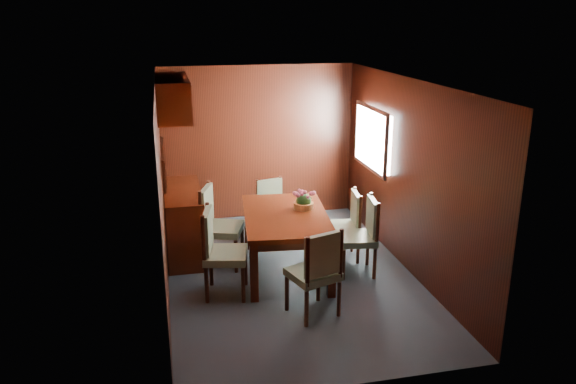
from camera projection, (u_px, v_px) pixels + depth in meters
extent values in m
plane|color=#323D44|center=(291.00, 275.00, 7.04)|extent=(4.50, 4.50, 0.00)
cube|color=black|center=(162.00, 192.00, 6.37)|extent=(0.02, 4.50, 2.40)
cube|color=black|center=(408.00, 176.00, 6.99)|extent=(0.02, 4.50, 2.40)
cube|color=black|center=(259.00, 143.00, 8.77)|extent=(3.00, 0.02, 2.40)
cube|color=black|center=(352.00, 261.00, 4.59)|extent=(3.00, 0.02, 2.40)
cube|color=black|center=(291.00, 82.00, 6.31)|extent=(3.00, 4.50, 0.02)
cube|color=white|center=(375.00, 138.00, 7.93)|extent=(0.14, 1.10, 0.80)
cube|color=#B2B2B7|center=(371.00, 138.00, 7.92)|extent=(0.04, 1.20, 0.90)
cube|color=black|center=(163.00, 163.00, 7.28)|extent=(0.03, 1.36, 0.41)
cube|color=silver|center=(165.00, 163.00, 7.28)|extent=(0.01, 1.30, 0.35)
cube|color=black|center=(172.00, 97.00, 7.05)|extent=(0.40, 1.40, 0.50)
cube|color=black|center=(184.00, 222.00, 7.58)|extent=(0.48, 1.40, 0.90)
cube|color=black|center=(254.00, 273.00, 6.31)|extent=(0.10, 0.10, 0.70)
cube|color=black|center=(332.00, 269.00, 6.41)|extent=(0.10, 0.10, 0.70)
cube|color=black|center=(248.00, 225.00, 7.73)|extent=(0.10, 0.10, 0.70)
cube|color=black|center=(311.00, 222.00, 7.83)|extent=(0.10, 0.10, 0.70)
cube|color=black|center=(286.00, 222.00, 6.98)|extent=(1.05, 1.60, 0.10)
cube|color=black|center=(286.00, 216.00, 6.95)|extent=(1.18, 1.73, 0.06)
cylinder|color=black|center=(211.00, 269.00, 6.72)|extent=(0.05, 0.05, 0.42)
cylinder|color=black|center=(207.00, 286.00, 6.31)|extent=(0.05, 0.05, 0.42)
cylinder|color=black|center=(245.00, 269.00, 6.73)|extent=(0.05, 0.05, 0.42)
cylinder|color=black|center=(243.00, 285.00, 6.32)|extent=(0.05, 0.05, 0.42)
cube|color=slate|center=(226.00, 255.00, 6.44)|extent=(0.57, 0.58, 0.09)
cylinder|color=black|center=(208.00, 226.00, 6.55)|extent=(0.05, 0.05, 0.56)
cylinder|color=black|center=(203.00, 240.00, 6.14)|extent=(0.05, 0.05, 0.56)
cube|color=slate|center=(208.00, 231.00, 6.34)|extent=(0.16, 0.46, 0.48)
cylinder|color=black|center=(212.00, 242.00, 7.51)|extent=(0.05, 0.05, 0.43)
cylinder|color=black|center=(204.00, 255.00, 7.10)|extent=(0.05, 0.05, 0.43)
cylinder|color=black|center=(242.00, 243.00, 7.47)|extent=(0.05, 0.05, 0.43)
cylinder|color=black|center=(236.00, 257.00, 7.06)|extent=(0.05, 0.05, 0.43)
cube|color=slate|center=(223.00, 229.00, 7.20)|extent=(0.62, 0.63, 0.09)
cylinder|color=black|center=(209.00, 202.00, 7.34)|extent=(0.05, 0.05, 0.57)
cylinder|color=black|center=(201.00, 213.00, 6.93)|extent=(0.05, 0.05, 0.57)
cube|color=slate|center=(207.00, 206.00, 7.13)|extent=(0.21, 0.46, 0.48)
cylinder|color=black|center=(375.00, 264.00, 6.89)|extent=(0.04, 0.04, 0.40)
cylinder|color=black|center=(368.00, 251.00, 7.27)|extent=(0.04, 0.04, 0.40)
cylinder|color=black|center=(343.00, 265.00, 6.86)|extent=(0.04, 0.04, 0.40)
cylinder|color=black|center=(338.00, 252.00, 7.25)|extent=(0.04, 0.04, 0.40)
cube|color=slate|center=(357.00, 238.00, 6.99)|extent=(0.51, 0.53, 0.08)
cylinder|color=black|center=(377.00, 224.00, 6.73)|extent=(0.04, 0.04, 0.53)
cylinder|color=black|center=(370.00, 213.00, 7.11)|extent=(0.04, 0.04, 0.53)
cube|color=slate|center=(372.00, 217.00, 6.91)|extent=(0.12, 0.43, 0.45)
cylinder|color=black|center=(358.00, 250.00, 7.32)|extent=(0.04, 0.04, 0.37)
cylinder|color=black|center=(352.00, 239.00, 7.68)|extent=(0.04, 0.04, 0.37)
cylinder|color=black|center=(330.00, 251.00, 7.29)|extent=(0.04, 0.04, 0.37)
cylinder|color=black|center=(326.00, 240.00, 7.65)|extent=(0.04, 0.04, 0.37)
cube|color=slate|center=(342.00, 228.00, 7.41)|extent=(0.48, 0.49, 0.08)
cylinder|color=black|center=(360.00, 214.00, 7.17)|extent=(0.04, 0.04, 0.50)
cylinder|color=black|center=(354.00, 205.00, 7.54)|extent=(0.04, 0.04, 0.50)
cube|color=slate|center=(356.00, 208.00, 7.35)|extent=(0.11, 0.41, 0.42)
cylinder|color=black|center=(306.00, 309.00, 5.83)|extent=(0.05, 0.05, 0.41)
cylinder|color=black|center=(339.00, 299.00, 6.03)|extent=(0.05, 0.05, 0.41)
cylinder|color=black|center=(287.00, 293.00, 6.15)|extent=(0.05, 0.05, 0.41)
cylinder|color=black|center=(318.00, 284.00, 6.36)|extent=(0.05, 0.05, 0.41)
cube|color=slate|center=(313.00, 274.00, 6.01)|extent=(0.60, 0.59, 0.08)
cylinder|color=black|center=(308.00, 262.00, 5.66)|extent=(0.05, 0.05, 0.54)
cylinder|color=black|center=(341.00, 253.00, 5.86)|extent=(0.05, 0.05, 0.54)
cube|color=slate|center=(323.00, 255.00, 5.77)|extent=(0.44, 0.20, 0.46)
cylinder|color=black|center=(281.00, 223.00, 8.30)|extent=(0.04, 0.04, 0.36)
cylinder|color=black|center=(258.00, 227.00, 8.14)|extent=(0.04, 0.04, 0.36)
cylinder|color=black|center=(291.00, 231.00, 8.00)|extent=(0.04, 0.04, 0.36)
cylinder|color=black|center=(268.00, 235.00, 7.84)|extent=(0.04, 0.04, 0.36)
cube|color=slate|center=(274.00, 213.00, 8.00)|extent=(0.51, 0.50, 0.07)
cylinder|color=black|center=(280.00, 192.00, 8.16)|extent=(0.04, 0.04, 0.48)
cylinder|color=black|center=(257.00, 196.00, 8.00)|extent=(0.04, 0.04, 0.48)
cube|color=slate|center=(269.00, 193.00, 8.06)|extent=(0.39, 0.15, 0.41)
cylinder|color=#A96633|center=(304.00, 205.00, 7.13)|extent=(0.26, 0.26, 0.08)
sphere|color=#234E1A|center=(304.00, 201.00, 7.11)|extent=(0.20, 0.20, 0.20)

